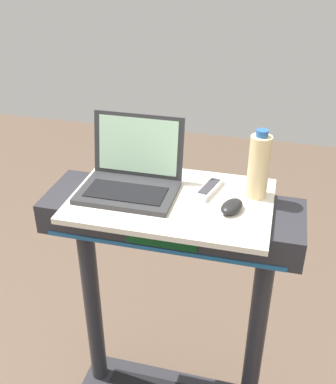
# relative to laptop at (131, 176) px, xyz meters

# --- Properties ---
(desk_board) EXTENTS (0.68, 0.44, 0.02)m
(desk_board) POSITION_rel_laptop_xyz_m (0.15, -0.03, -0.06)
(desk_board) COLOR beige
(desk_board) RESTS_ON treadmill_base
(laptop) EXTENTS (0.33, 0.27, 0.24)m
(laptop) POSITION_rel_laptop_xyz_m (0.00, 0.00, 0.00)
(laptop) COLOR #2D2D30
(laptop) RESTS_ON desk_board
(computer_mouse) EXTENTS (0.09, 0.11, 0.03)m
(computer_mouse) POSITION_rel_laptop_xyz_m (0.36, -0.06, -0.03)
(computer_mouse) COLOR black
(computer_mouse) RESTS_ON desk_board
(water_bottle) EXTENTS (0.07, 0.07, 0.24)m
(water_bottle) POSITION_rel_laptop_xyz_m (0.43, 0.06, 0.06)
(water_bottle) COLOR beige
(water_bottle) RESTS_ON desk_board
(tv_remote) EXTENTS (0.08, 0.17, 0.02)m
(tv_remote) POSITION_rel_laptop_xyz_m (0.27, 0.05, -0.04)
(tv_remote) COLOR silver
(tv_remote) RESTS_ON desk_board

